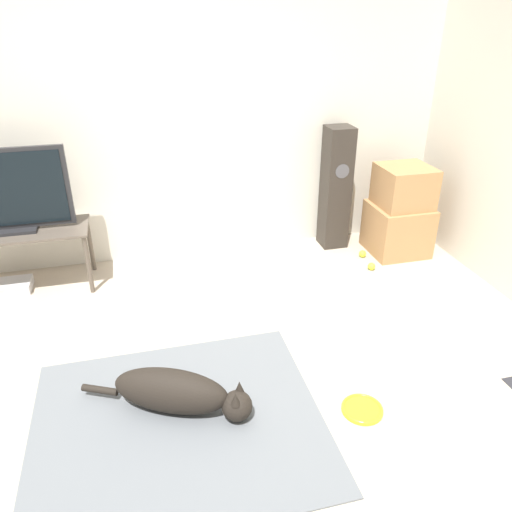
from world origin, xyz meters
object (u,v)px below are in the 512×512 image
at_px(tv_stand, 18,238).
at_px(game_console, 10,287).
at_px(frisbee, 362,409).
at_px(tv, 7,192).
at_px(dog, 178,392).
at_px(cardboard_box_lower, 397,229).
at_px(cardboard_box_upper, 404,186).
at_px(tennis_ball_by_boxes, 363,254).
at_px(tennis_ball_near_speaker, 371,266).
at_px(floor_speaker, 336,188).

distance_m(tv_stand, game_console, 0.44).
xyz_separation_m(frisbee, tv, (-2.06, 1.97, 0.82)).
xyz_separation_m(dog, cardboard_box_lower, (2.22, 1.58, 0.09)).
distance_m(cardboard_box_upper, tv, 3.28).
bearing_deg(dog, game_console, 125.00).
height_order(frisbee, game_console, game_console).
relative_size(tennis_ball_by_boxes, game_console, 0.20).
bearing_deg(tv, dog, -58.69).
bearing_deg(dog, cardboard_box_lower, 35.40).
xyz_separation_m(dog, cardboard_box_upper, (2.23, 1.58, 0.50)).
bearing_deg(tv_stand, cardboard_box_upper, -2.15).
height_order(tennis_ball_near_speaker, game_console, game_console).
distance_m(floor_speaker, tv_stand, 2.74).
relative_size(cardboard_box_upper, tv, 0.49).
relative_size(dog, cardboard_box_upper, 2.11).
distance_m(floor_speaker, tv, 2.75).
height_order(cardboard_box_lower, tennis_ball_by_boxes, cardboard_box_lower).
height_order(cardboard_box_lower, tv_stand, tv_stand).
distance_m(tennis_ball_near_speaker, game_console, 3.05).
relative_size(cardboard_box_lower, tennis_ball_by_boxes, 7.65).
height_order(floor_speaker, tv_stand, floor_speaker).
bearing_deg(game_console, cardboard_box_lower, -1.98).
distance_m(frisbee, game_console, 2.95).
bearing_deg(tennis_ball_by_boxes, dog, -140.61).
relative_size(tv, tennis_ball_near_speaker, 13.72).
bearing_deg(tv, tennis_ball_near_speaker, -8.35).
relative_size(cardboard_box_lower, cardboard_box_upper, 1.13).
bearing_deg(floor_speaker, frisbee, -107.59).
height_order(cardboard_box_upper, game_console, cardboard_box_upper).
height_order(floor_speaker, game_console, floor_speaker).
bearing_deg(cardboard_box_lower, game_console, 178.02).
relative_size(frisbee, floor_speaker, 0.21).
bearing_deg(frisbee, tennis_ball_near_speaker, 62.27).
bearing_deg(game_console, tv_stand, 4.77).
distance_m(dog, cardboard_box_upper, 2.78).
xyz_separation_m(floor_speaker, tv, (-2.74, -0.16, 0.27)).
height_order(dog, tennis_ball_near_speaker, dog).
distance_m(cardboard_box_lower, tennis_ball_by_boxes, 0.40).
xyz_separation_m(floor_speaker, tennis_ball_near_speaker, (0.14, -0.58, -0.54)).
relative_size(cardboard_box_lower, tv_stand, 0.47).
height_order(frisbee, tv, tv).
height_order(cardboard_box_upper, tennis_ball_by_boxes, cardboard_box_upper).
height_order(frisbee, cardboard_box_upper, cardboard_box_upper).
bearing_deg(tennis_ball_by_boxes, tv_stand, 176.58).
xyz_separation_m(tv_stand, tv, (0.00, 0.00, 0.38)).
distance_m(cardboard_box_lower, tv_stand, 3.27).
height_order(frisbee, tv_stand, tv_stand).
relative_size(frisbee, cardboard_box_lower, 0.48).
xyz_separation_m(frisbee, tennis_ball_by_boxes, (0.84, 1.79, 0.02)).
bearing_deg(floor_speaker, tv_stand, -176.60).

